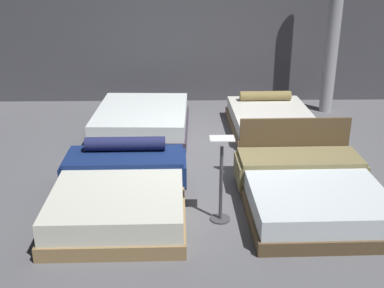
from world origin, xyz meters
TOP-DOWN VIEW (x-y plane):
  - ground_plane at (0.00, 0.00)m, footprint 18.00×18.00m
  - showroom_back_wall at (0.00, 3.42)m, footprint 18.00×0.06m
  - bed_0 at (-1.21, -1.39)m, footprint 1.64×2.10m
  - bed_1 at (1.13, -1.37)m, footprint 1.70×2.02m
  - bed_2 at (-1.17, 1.43)m, footprint 1.69×2.12m
  - bed_3 at (1.14, 1.47)m, footprint 1.47×1.95m
  - price_sign at (0.00, -1.66)m, footprint 0.28×0.24m
  - support_pillar at (2.46, 2.59)m, footprint 0.25×0.25m

SIDE VIEW (x-z plane):
  - ground_plane at x=0.00m, z-range -0.02..0.00m
  - bed_3 at x=1.14m, z-range -0.09..0.48m
  - bed_2 at x=-1.17m, z-range 0.00..0.44m
  - bed_1 at x=1.13m, z-range -0.22..0.66m
  - bed_0 at x=-1.21m, z-range -0.11..0.57m
  - price_sign at x=0.00m, z-range -0.12..0.93m
  - showroom_back_wall at x=0.00m, z-range 0.00..3.50m
  - support_pillar at x=2.46m, z-range 0.00..3.50m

